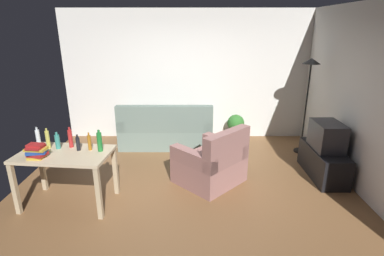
# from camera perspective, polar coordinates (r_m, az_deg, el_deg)

# --- Properties ---
(ground_plane) EXTENTS (5.20, 4.40, 0.02)m
(ground_plane) POSITION_cam_1_polar(r_m,az_deg,el_deg) (4.83, -1.21, -10.49)
(ground_plane) COLOR brown
(wall_rear) EXTENTS (5.20, 0.10, 2.70)m
(wall_rear) POSITION_cam_1_polar(r_m,az_deg,el_deg) (6.50, -0.88, 9.86)
(wall_rear) COLOR silver
(wall_rear) RESTS_ON ground_plane
(wall_right) EXTENTS (0.10, 4.40, 2.70)m
(wall_right) POSITION_cam_1_polar(r_m,az_deg,el_deg) (5.00, 30.09, 4.67)
(wall_right) COLOR silver
(wall_right) RESTS_ON ground_plane
(couch) EXTENTS (1.86, 0.84, 0.92)m
(couch) POSITION_cam_1_polar(r_m,az_deg,el_deg) (6.18, -4.87, -0.66)
(couch) COLOR slate
(couch) RESTS_ON ground_plane
(tv_stand) EXTENTS (0.44, 1.10, 0.48)m
(tv_stand) POSITION_cam_1_polar(r_m,az_deg,el_deg) (5.39, 23.63, -5.98)
(tv_stand) COLOR black
(tv_stand) RESTS_ON ground_plane
(tv) EXTENTS (0.41, 0.60, 0.44)m
(tv) POSITION_cam_1_polar(r_m,az_deg,el_deg) (5.23, 24.31, -1.38)
(tv) COLOR #2D2D33
(tv) RESTS_ON tv_stand
(torchiere_lamp) EXTENTS (0.32, 0.32, 1.81)m
(torchiere_lamp) POSITION_cam_1_polar(r_m,az_deg,el_deg) (5.97, 21.37, 8.42)
(torchiere_lamp) COLOR black
(torchiere_lamp) RESTS_ON ground_plane
(desk) EXTENTS (1.26, 0.82, 0.76)m
(desk) POSITION_cam_1_polar(r_m,az_deg,el_deg) (4.38, -22.87, -5.65)
(desk) COLOR #C6B28E
(desk) RESTS_ON ground_plane
(potted_plant) EXTENTS (0.36, 0.36, 0.57)m
(potted_plant) POSITION_cam_1_polar(r_m,az_deg,el_deg) (6.51, 8.32, 0.45)
(potted_plant) COLOR brown
(potted_plant) RESTS_ON ground_plane
(armchair) EXTENTS (1.23, 1.23, 0.92)m
(armchair) POSITION_cam_1_polar(r_m,az_deg,el_deg) (4.72, 3.86, -6.77)
(armchair) COLOR #996B66
(armchair) RESTS_ON ground_plane
(bottle_clear) EXTENTS (0.06, 0.06, 0.28)m
(bottle_clear) POSITION_cam_1_polar(r_m,az_deg,el_deg) (4.66, -27.11, -1.71)
(bottle_clear) COLOR silver
(bottle_clear) RESTS_ON desk
(bottle_squat) EXTENTS (0.05, 0.05, 0.29)m
(bottle_squat) POSITION_cam_1_polar(r_m,az_deg,el_deg) (4.55, -25.63, -1.95)
(bottle_squat) COLOR #BCB24C
(bottle_squat) RESTS_ON desk
(bottle_tall) EXTENTS (0.06, 0.06, 0.24)m
(bottle_tall) POSITION_cam_1_polar(r_m,az_deg,el_deg) (4.49, -24.11, -2.34)
(bottle_tall) COLOR teal
(bottle_tall) RESTS_ON desk
(bottle_red) EXTENTS (0.06, 0.06, 0.29)m
(bottle_red) POSITION_cam_1_polar(r_m,az_deg,el_deg) (4.46, -22.02, -1.81)
(bottle_red) COLOR #AD2323
(bottle_red) RESTS_ON desk
(bottle_dark) EXTENTS (0.05, 0.05, 0.22)m
(bottle_dark) POSITION_cam_1_polar(r_m,az_deg,el_deg) (4.32, -20.76, -2.77)
(bottle_dark) COLOR black
(bottle_dark) RESTS_ON desk
(bottle_amber) EXTENTS (0.05, 0.05, 0.25)m
(bottle_amber) POSITION_cam_1_polar(r_m,az_deg,el_deg) (4.28, -18.83, -2.59)
(bottle_amber) COLOR #9E6019
(bottle_amber) RESTS_ON desk
(bottle_green) EXTENTS (0.07, 0.07, 0.30)m
(bottle_green) POSITION_cam_1_polar(r_m,az_deg,el_deg) (4.18, -17.07, -2.49)
(bottle_green) COLOR #1E722D
(bottle_green) RESTS_ON desk
(book_stack) EXTENTS (0.27, 0.22, 0.19)m
(book_stack) POSITION_cam_1_polar(r_m,az_deg,el_deg) (4.29, -27.36, -3.91)
(book_stack) COLOR #B7932D
(book_stack) RESTS_ON desk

